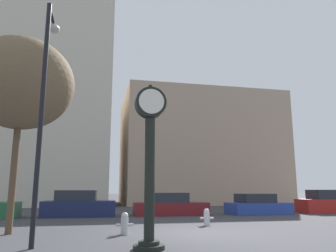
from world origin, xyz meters
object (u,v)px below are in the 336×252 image
Objects in this scene: car_maroon at (170,206)px; fire_hydrant_far at (207,217)px; car_navy at (79,205)px; car_red at (332,203)px; bare_tree at (21,84)px; street_lamp_left at (46,84)px; street_clock at (150,153)px; car_blue at (257,206)px; fire_hydrant_near at (125,223)px.

car_maroon is 5.88m from fire_hydrant_far.
car_navy is 0.87× the size of car_red.
car_navy is at bearing -179.65° from car_maroon.
bare_tree is (-18.50, -6.96, 4.83)m from car_red.
car_navy is 0.59× the size of street_lamp_left.
street_clock is 11.62m from car_navy.
car_blue is at bearing 51.31° from street_clock.
car_red is 20.17m from street_lamp_left.
bare_tree is at bearing -156.38° from car_red.
fire_hydrant_near is (-3.38, -7.99, -0.18)m from car_maroon.
car_maroon is 5.61m from car_blue.
car_navy is 5.35m from car_maroon.
fire_hydrant_far is (3.36, 5.22, -2.14)m from street_clock.
car_red is at bearing 1.88° from car_navy.
fire_hydrant_far is (0.37, -5.87, -0.20)m from car_maroon.
car_blue is 15.43m from bare_tree.
car_navy is 16.52m from car_red.
bare_tree is (-3.95, 0.81, 5.09)m from fire_hydrant_near.
fire_hydrant_far is 8.71m from street_lamp_left.
car_red is 0.66× the size of bare_tree.
street_clock is 6.57m from fire_hydrant_far.
car_maroon is 12.36m from street_lamp_left.
fire_hydrant_far is (-5.23, -5.51, -0.17)m from car_blue.
fire_hydrant_far is 9.33m from bare_tree.
car_navy is at bearing -178.23° from car_red.
car_red is (11.17, -0.22, 0.08)m from car_maroon.
car_maroon is 0.63× the size of bare_tree.
fire_hydrant_near is 0.11× the size of street_lamp_left.
fire_hydrant_near is 6.49m from bare_tree.
fire_hydrant_near reaches higher than fire_hydrant_far.
car_navy is 10.92m from street_lamp_left.
car_maroon is 8.68m from fire_hydrant_near.
fire_hydrant_near is at bearing 97.01° from street_clock.
street_clock is 6.30× the size of fire_hydrant_far.
fire_hydrant_far is at bearing 32.99° from street_lamp_left.
car_maroon is (5.35, -0.13, -0.07)m from car_navy.
street_lamp_left reaches higher than car_blue.
car_maroon is at bearing 1.65° from car_navy.
car_blue is at bearing 0.51° from car_navy.
car_navy is (-2.35, 11.22, -1.88)m from street_clock.
car_blue is 0.55× the size of street_lamp_left.
bare_tree is at bearing -133.80° from car_maroon.
car_blue is 0.54× the size of bare_tree.
street_clock reaches higher than fire_hydrant_near.
car_navy is 8.37m from fire_hydrant_near.
car_red is 12.19m from fire_hydrant_far.
street_lamp_left is (-0.66, -10.14, 4.00)m from car_navy.
street_clock is at bearing -122.79° from fire_hydrant_far.
fire_hydrant_far is (-10.80, -5.65, -0.27)m from car_red.
fire_hydrant_near is (-8.97, -7.63, -0.15)m from car_blue.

